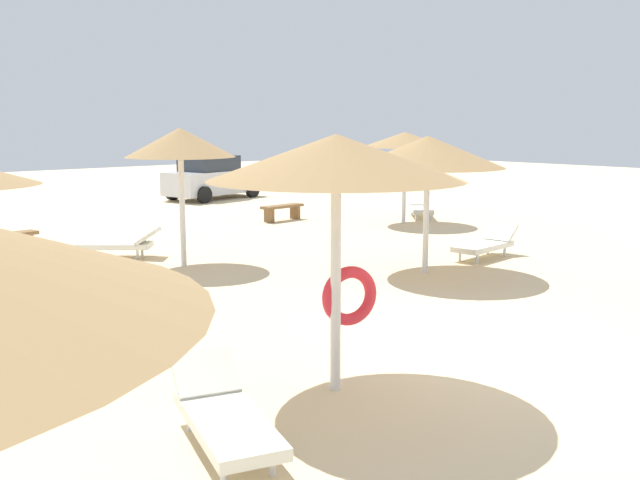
{
  "coord_description": "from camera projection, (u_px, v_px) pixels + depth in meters",
  "views": [
    {
      "loc": [
        -7.42,
        -5.34,
        3.05
      ],
      "look_at": [
        0.0,
        3.0,
        1.2
      ],
      "focal_mm": 40.22,
      "sensor_mm": 36.0,
      "label": 1
    }
  ],
  "objects": [
    {
      "name": "ground_plane",
      "position": [
        473.0,
        359.0,
        9.3
      ],
      "size": [
        80.0,
        80.0,
        0.0
      ],
      "primitive_type": "plane",
      "color": "beige"
    },
    {
      "name": "parasol_3",
      "position": [
        336.0,
        161.0,
        7.83
      ],
      "size": [
        2.86,
        2.86,
        2.92
      ],
      "color": "silver",
      "rests_on": "ground"
    },
    {
      "name": "parasol_5",
      "position": [
        405.0,
        140.0,
        21.28
      ],
      "size": [
        2.62,
        2.62,
        2.74
      ],
      "color": "silver",
      "rests_on": "ground"
    },
    {
      "name": "parasol_6",
      "position": [
        180.0,
        143.0,
        14.89
      ],
      "size": [
        2.29,
        2.29,
        2.93
      ],
      "color": "silver",
      "rests_on": "ground"
    },
    {
      "name": "parasol_7",
      "position": [
        428.0,
        152.0,
        14.24
      ],
      "size": [
        3.08,
        3.08,
        2.77
      ],
      "color": "silver",
      "rests_on": "ground"
    },
    {
      "name": "lounger_2",
      "position": [
        86.0,
        288.0,
        11.93
      ],
      "size": [
        1.9,
        1.68,
        0.64
      ],
      "color": "silver",
      "rests_on": "ground"
    },
    {
      "name": "lounger_3",
      "position": [
        224.0,
        414.0,
        6.78
      ],
      "size": [
        1.19,
        2.01,
        0.68
      ],
      "color": "silver",
      "rests_on": "ground"
    },
    {
      "name": "lounger_5",
      "position": [
        420.0,
        208.0,
        23.03
      ],
      "size": [
        1.78,
        1.83,
        0.64
      ],
      "color": "silver",
      "rests_on": "ground"
    },
    {
      "name": "lounger_6",
      "position": [
        119.0,
        244.0,
        16.22
      ],
      "size": [
        1.85,
        1.75,
        0.67
      ],
      "color": "silver",
      "rests_on": "ground"
    },
    {
      "name": "lounger_7",
      "position": [
        486.0,
        244.0,
        16.17
      ],
      "size": [
        1.94,
        0.82,
        0.71
      ],
      "color": "silver",
      "rests_on": "ground"
    },
    {
      "name": "bench_0",
      "position": [
        282.0,
        210.0,
        22.23
      ],
      "size": [
        1.53,
        0.51,
        0.49
      ],
      "color": "brown",
      "rests_on": "ground"
    },
    {
      "name": "bench_2",
      "position": [
        5.0,
        240.0,
        16.58
      ],
      "size": [
        1.54,
        0.58,
        0.49
      ],
      "color": "brown",
      "rests_on": "ground"
    },
    {
      "name": "parked_car",
      "position": [
        212.0,
        178.0,
        28.46
      ],
      "size": [
        4.26,
        2.6,
        1.72
      ],
      "color": "silver",
      "rests_on": "ground"
    }
  ]
}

